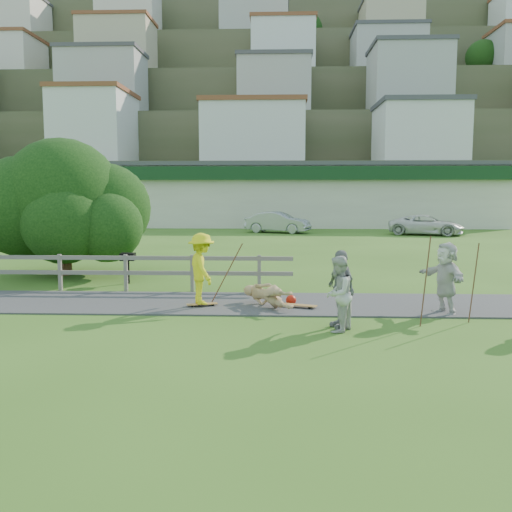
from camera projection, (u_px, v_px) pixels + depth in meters
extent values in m
plane|color=#365E1A|center=(171.00, 316.00, 13.75)|extent=(260.00, 260.00, 0.00)
cube|color=#363638|center=(182.00, 303.00, 15.23)|extent=(34.00, 3.00, 0.04)
cube|color=#67625A|center=(60.00, 272.00, 17.12)|extent=(0.10, 0.10, 1.10)
cube|color=#67625A|center=(126.00, 273.00, 17.04)|extent=(0.10, 0.10, 1.10)
cube|color=#67625A|center=(192.00, 273.00, 16.95)|extent=(0.10, 0.10, 1.10)
cube|color=#67625A|center=(259.00, 274.00, 16.87)|extent=(0.10, 0.10, 1.10)
cube|color=#67625A|center=(43.00, 257.00, 17.09)|extent=(15.00, 0.08, 0.12)
cube|color=#67625A|center=(44.00, 272.00, 17.14)|extent=(15.00, 0.08, 0.12)
cube|color=beige|center=(297.00, 196.00, 48.02)|extent=(32.00, 10.00, 4.80)
cube|color=#133619|center=(299.00, 173.00, 42.64)|extent=(32.00, 0.60, 1.00)
cube|color=#46464A|center=(297.00, 166.00, 47.71)|extent=(32.50, 10.50, 0.30)
cube|color=#404D2D|center=(259.00, 189.00, 67.96)|extent=(220.00, 14.00, 6.00)
cube|color=silver|center=(259.00, 133.00, 67.19)|extent=(10.00, 9.00, 7.00)
cube|color=#46464A|center=(259.00, 101.00, 66.74)|extent=(10.40, 9.40, 0.50)
cube|color=#404D2D|center=(262.00, 164.00, 80.44)|extent=(220.00, 14.00, 13.00)
cube|color=silver|center=(262.00, 91.00, 79.26)|extent=(10.00, 9.00, 7.00)
cube|color=#46464A|center=(262.00, 63.00, 78.81)|extent=(10.40, 9.40, 0.50)
cube|color=#404D2D|center=(265.00, 142.00, 92.86)|extent=(220.00, 14.00, 21.00)
cube|color=silver|center=(265.00, 54.00, 91.21)|extent=(10.00, 9.00, 7.00)
cube|color=#46464A|center=(265.00, 29.00, 90.77)|extent=(10.40, 9.40, 0.50)
cube|color=#404D2D|center=(267.00, 123.00, 105.23)|extent=(220.00, 14.00, 30.00)
cube|color=silver|center=(267.00, 19.00, 103.04)|extent=(10.00, 9.00, 7.00)
cube|color=#404D2D|center=(268.00, 106.00, 118.53)|extent=(220.00, 14.00, 40.00)
imported|color=yellow|center=(202.00, 272.00, 14.61)|extent=(1.09, 1.36, 1.83)
imported|color=tan|center=(268.00, 295.00, 14.64)|extent=(1.70, 1.43, 0.66)
imported|color=beige|center=(338.00, 294.00, 12.16)|extent=(0.92, 1.00, 1.64)
imported|color=gray|center=(341.00, 289.00, 12.53)|extent=(0.78, 1.10, 1.73)
imported|color=beige|center=(446.00, 278.00, 13.82)|extent=(1.04, 1.73, 1.78)
imported|color=#999CA0|center=(278.00, 222.00, 39.34)|extent=(4.68, 2.86, 1.46)
imported|color=silver|center=(426.00, 225.00, 37.46)|extent=(5.22, 3.49, 1.33)
sphere|color=#B21A0A|center=(291.00, 300.00, 14.98)|extent=(0.28, 0.28, 0.28)
cylinder|color=brown|center=(226.00, 270.00, 14.98)|extent=(0.03, 0.03, 1.84)
cylinder|color=brown|center=(425.00, 281.00, 12.59)|extent=(0.03, 0.03, 2.03)
cylinder|color=brown|center=(474.00, 283.00, 12.96)|extent=(0.03, 0.03, 1.84)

